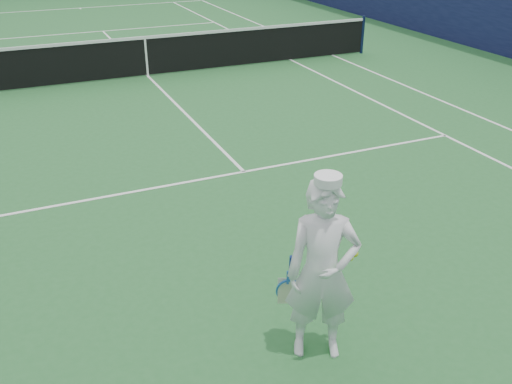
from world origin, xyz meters
TOP-DOWN VIEW (x-y plane):
  - ground at (0.00, 0.00)m, footprint 80.00×80.00m
  - court_markings at (0.00, 0.00)m, footprint 11.03×23.83m
  - tennis_net at (0.00, 0.00)m, footprint 12.88×0.09m
  - tennis_player at (-0.94, -10.53)m, footprint 0.78×0.73m

SIDE VIEW (x-z plane):
  - ground at x=0.00m, z-range 0.00..0.00m
  - court_markings at x=0.00m, z-range 0.00..0.01m
  - tennis_net at x=0.00m, z-range 0.02..1.09m
  - tennis_player at x=-0.94m, z-range -0.02..1.86m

